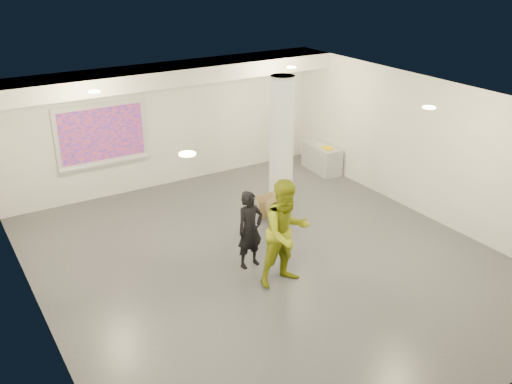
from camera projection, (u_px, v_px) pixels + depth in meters
floor at (267, 260)px, 10.73m from camera, size 8.00×9.00×0.01m
ceiling at (268, 104)px, 9.54m from camera, size 8.00×9.00×0.01m
wall_back at (167, 125)px, 13.66m from camera, size 8.00×0.01×3.00m
wall_front at (476, 315)px, 6.62m from camera, size 8.00×0.01×3.00m
wall_left at (34, 243)px, 8.22m from camera, size 0.01×9.00×3.00m
wall_right at (427, 148)px, 12.06m from camera, size 0.01×9.00×3.00m
soffit_band at (173, 74)px, 12.71m from camera, size 8.00×1.10×0.36m
downlight_nw at (94, 92)px, 10.45m from camera, size 0.22×0.22×0.02m
downlight_ne at (291, 67)px, 12.56m from camera, size 0.22×0.22×0.02m
downlight_sw at (187, 154)px, 7.32m from camera, size 0.22×0.22×0.02m
downlight_se at (429, 107)px, 9.43m from camera, size 0.22×0.22×0.02m
column at (281, 145)px, 12.27m from camera, size 0.52×0.52×3.00m
projection_screen at (102, 135)px, 12.85m from camera, size 2.10×0.13×1.42m
credenza at (322, 158)px, 14.87m from camera, size 0.58×1.23×0.70m
papers_stack at (321, 145)px, 14.74m from camera, size 0.22×0.28×0.02m
postit_pad at (328, 148)px, 14.50m from camera, size 0.27×0.33×0.03m
cardboard_back at (275, 209)px, 12.20m from camera, size 0.50×0.30×0.50m
cardboard_front at (267, 205)px, 12.42m from camera, size 0.48×0.24×0.50m
woman at (250, 230)px, 10.27m from camera, size 0.56×0.40×1.47m
man at (286, 233)px, 9.67m from camera, size 0.93×0.73×1.92m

